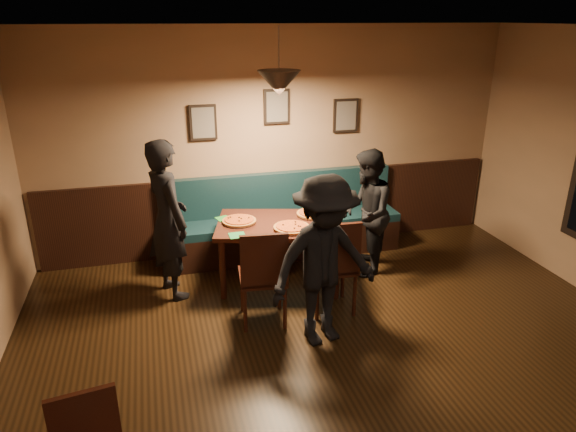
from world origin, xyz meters
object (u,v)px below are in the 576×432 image
at_px(dining_table, 280,253).
at_px(tabasco_bottle, 326,217).
at_px(diner_front, 324,262).
at_px(booth_bench, 283,218).
at_px(soda_glass, 336,222).
at_px(chair_near_left, 262,274).
at_px(chair_near_right, 331,264).
at_px(diner_right, 366,213).
at_px(diner_left, 168,220).

xyz_separation_m(dining_table, tabasco_bottle, (0.50, -0.10, 0.42)).
xyz_separation_m(dining_table, diner_front, (0.11, -1.20, 0.44)).
height_order(booth_bench, dining_table, booth_bench).
distance_m(booth_bench, soda_glass, 1.14).
bearing_deg(dining_table, chair_near_left, -101.44).
height_order(diner_front, soda_glass, diner_front).
xyz_separation_m(chair_near_right, diner_right, (0.67, 0.70, 0.23)).
height_order(chair_near_right, diner_front, diner_front).
xyz_separation_m(diner_right, soda_glass, (-0.49, -0.33, 0.06)).
distance_m(dining_table, diner_right, 1.10).
distance_m(dining_table, diner_left, 1.30).
relative_size(chair_near_right, soda_glass, 7.27).
height_order(dining_table, chair_near_left, chair_near_left).
distance_m(soda_glass, tabasco_bottle, 0.21).
distance_m(diner_front, soda_glass, 0.99).
height_order(dining_table, diner_right, diner_right).
height_order(dining_table, tabasco_bottle, tabasco_bottle).
distance_m(chair_near_right, tabasco_bottle, 0.66).
distance_m(booth_bench, tabasco_bottle, 0.93).
height_order(chair_near_right, diner_right, diner_right).
bearing_deg(diner_left, booth_bench, -85.37).
bearing_deg(soda_glass, diner_right, 33.36).
distance_m(diner_left, soda_glass, 1.78).
xyz_separation_m(booth_bench, diner_right, (0.82, -0.72, 0.25)).
bearing_deg(dining_table, tabasco_bottle, 3.92).
distance_m(diner_left, diner_right, 2.24).
height_order(dining_table, chair_near_right, chair_near_right).
distance_m(diner_front, tabasco_bottle, 1.17).
relative_size(booth_bench, tabasco_bottle, 27.94).
relative_size(chair_near_left, diner_right, 0.69).
height_order(dining_table, diner_front, diner_front).
bearing_deg(chair_near_left, diner_front, -39.18).
xyz_separation_m(diner_right, tabasco_bottle, (-0.54, -0.12, 0.05)).
xyz_separation_m(soda_glass, tabasco_bottle, (-0.04, 0.21, -0.02)).
relative_size(chair_near_left, soda_glass, 7.18).
bearing_deg(diner_right, booth_bench, -108.52).
xyz_separation_m(booth_bench, diner_front, (-0.11, -1.94, 0.31)).
height_order(diner_left, diner_right, diner_left).
bearing_deg(diner_left, diner_front, -154.71).
bearing_deg(chair_near_right, tabasco_bottle, 80.29).
bearing_deg(diner_front, soda_glass, 52.55).
distance_m(diner_right, tabasco_bottle, 0.55).
relative_size(chair_near_left, tabasco_bottle, 9.52).
bearing_deg(soda_glass, tabasco_bottle, 101.50).
bearing_deg(chair_near_right, soda_glass, 68.17).
distance_m(chair_near_right, diner_left, 1.78).
xyz_separation_m(diner_left, soda_glass, (1.74, -0.38, -0.06)).
relative_size(booth_bench, soda_glass, 21.07).
bearing_deg(booth_bench, chair_near_left, -111.65).
distance_m(dining_table, chair_near_left, 0.82).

